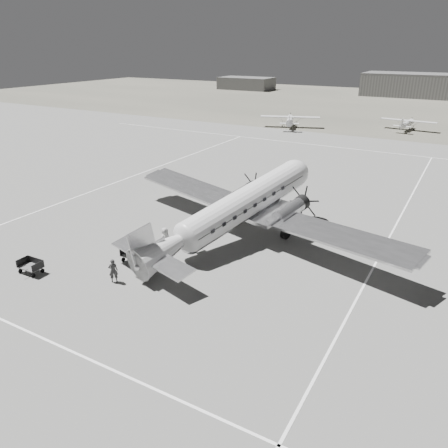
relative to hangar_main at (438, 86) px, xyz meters
The scene contains 16 objects.
ground 120.15m from the hangar_main, 92.39° to the right, with size 260.00×260.00×0.00m, color slate.
taxi_line_near 134.13m from the hangar_main, 92.14° to the right, with size 60.00×0.15×0.01m, color white.
taxi_line_right 120.25m from the hangar_main, 86.66° to the right, with size 0.15×80.00×0.01m, color white.
taxi_line_left 112.43m from the hangar_main, 101.81° to the right, with size 0.15×60.00×0.01m, color white.
taxi_line_horizon 80.22m from the hangar_main, 93.58° to the right, with size 90.00×0.15×0.01m, color white.
grass_infield 25.71m from the hangar_main, 101.31° to the right, with size 260.00×90.00×0.01m, color #666256.
hangar_main is the anchor object (origin of this frame).
shed_secondary 60.22m from the hangar_main, behind, with size 18.00×10.00×4.00m, color #505050.
dc3_airliner 117.92m from the hangar_main, 91.71° to the right, with size 27.68×19.20×5.27m, color silver, non-canonical shape.
light_plane_left 70.40m from the hangar_main, 105.62° to the right, with size 11.18×9.07×2.32m, color silver, non-canonical shape.
light_plane_right 59.88m from the hangar_main, 89.41° to the right, with size 9.84×7.98×2.04m, color silver, non-canonical shape.
baggage_cart_near 124.94m from the hangar_main, 93.78° to the right, with size 1.86×1.32×1.05m, color #505050, non-canonical shape.
baggage_cart_far 130.17m from the hangar_main, 95.88° to the right, with size 1.70×1.20×0.96m, color #505050, non-canonical shape.
ground_crew 127.79m from the hangar_main, 93.38° to the right, with size 0.61×0.40×1.66m, color #2D2D2D.
ramp_agent 124.72m from the hangar_main, 93.76° to the right, with size 0.85×0.66×1.74m, color silver.
passenger 122.21m from the hangar_main, 93.51° to the right, with size 0.90×0.58×1.83m, color #AEAEAC.
Camera 1 is at (16.30, -25.93, 14.60)m, focal length 35.00 mm.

